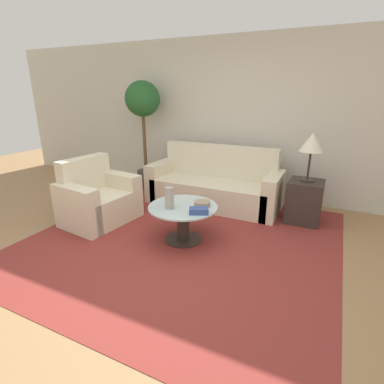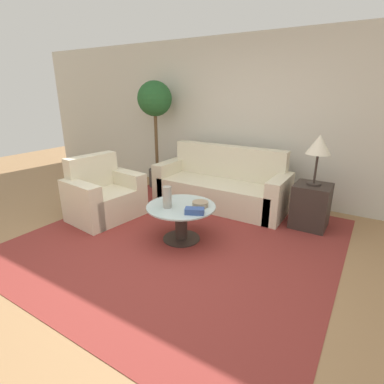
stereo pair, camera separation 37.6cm
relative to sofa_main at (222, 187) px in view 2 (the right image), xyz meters
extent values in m
plane|color=#9E754C|center=(0.20, -1.96, -0.30)|extent=(14.00, 14.00, 0.00)
cube|color=beige|center=(0.20, 0.66, 1.00)|extent=(10.00, 0.06, 2.60)
cube|color=maroon|center=(0.12, -1.35, -0.29)|extent=(3.59, 3.53, 0.01)
cube|color=beige|center=(0.00, -0.09, -0.09)|extent=(1.89, 0.78, 0.41)
cube|color=beige|center=(0.00, 0.22, 0.17)|extent=(1.89, 0.18, 0.93)
cube|color=beige|center=(-0.94, -0.09, 0.01)|extent=(0.20, 0.78, 0.62)
cube|color=beige|center=(0.94, -0.09, 0.01)|extent=(0.20, 0.78, 0.62)
cube|color=beige|center=(-1.17, -1.36, -0.09)|extent=(0.80, 0.85, 0.41)
cube|color=beige|center=(-1.44, -1.33, 0.15)|extent=(0.27, 0.78, 0.89)
cube|color=beige|center=(-1.22, -1.74, 0.01)|extent=(0.74, 0.28, 0.62)
cube|color=beige|center=(-1.13, -0.98, 0.01)|extent=(0.74, 0.28, 0.62)
cylinder|color=#332823|center=(0.12, -1.35, -0.29)|extent=(0.46, 0.46, 0.02)
cylinder|color=#332823|center=(0.12, -1.35, -0.08)|extent=(0.15, 0.15, 0.43)
cylinder|color=#B2C6C6|center=(0.12, -1.35, 0.14)|extent=(0.84, 0.84, 0.02)
cube|color=#332823|center=(1.38, -0.12, 0.00)|extent=(0.45, 0.45, 0.59)
cylinder|color=#332823|center=(1.38, -0.12, 0.31)|extent=(0.18, 0.18, 0.02)
cylinder|color=#332823|center=(1.38, -0.12, 0.51)|extent=(0.03, 0.03, 0.38)
cone|color=beige|center=(1.38, -0.12, 0.83)|extent=(0.31, 0.31, 0.24)
cylinder|color=#3D3833|center=(-1.48, 0.22, -0.13)|extent=(0.33, 0.33, 0.34)
cylinder|color=brown|center=(-1.48, 0.22, 0.60)|extent=(0.06, 0.06, 1.12)
sphere|color=#235628|center=(-1.48, 0.22, 1.32)|extent=(0.61, 0.61, 0.61)
cylinder|color=#9E998E|center=(0.02, -1.48, 0.28)|extent=(0.10, 0.10, 0.26)
cylinder|color=gray|center=(0.33, -1.24, 0.18)|extent=(0.19, 0.19, 0.06)
cube|color=#334C8C|center=(0.39, -1.47, 0.19)|extent=(0.24, 0.19, 0.07)
camera|label=1|loc=(1.68, -4.30, 1.47)|focal=28.00mm
camera|label=2|loc=(2.01, -4.12, 1.47)|focal=28.00mm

